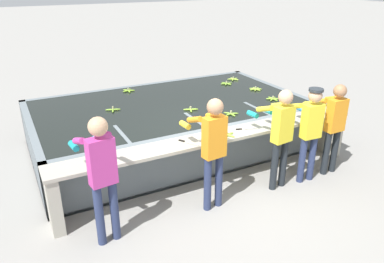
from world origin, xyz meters
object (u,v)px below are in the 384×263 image
worker_3 (310,126)px  knife_0 (243,129)px  banana_bunch_ledge_0 (227,135)px  worker_0 (101,169)px  banana_bunch_floating_0 (226,83)px  banana_bunch_floating_6 (273,99)px  banana_bunch_floating_3 (255,89)px  banana_bunch_floating_7 (191,109)px  banana_bunch_floating_4 (128,91)px  banana_bunch_floating_2 (231,114)px  banana_bunch_floating_5 (113,110)px  worker_2 (281,131)px  banana_bunch_floating_1 (233,79)px  knife_1 (186,142)px  worker_4 (333,121)px  worker_1 (213,144)px

worker_3 → knife_0: bearing=149.0°
banana_bunch_ledge_0 → worker_0: bearing=-167.9°
banana_bunch_floating_0 → banana_bunch_floating_6: 1.39m
worker_3 → knife_0: 1.05m
worker_3 → banana_bunch_floating_3: size_ratio=5.67×
banana_bunch_floating_7 → knife_0: (0.33, -1.20, -0.01)m
banana_bunch_floating_6 → banana_bunch_floating_4: bearing=141.7°
banana_bunch_floating_2 → banana_bunch_floating_7: size_ratio=1.02×
banana_bunch_floating_3 → banana_bunch_floating_5: same height
worker_2 → banana_bunch_floating_6: bearing=54.5°
banana_bunch_floating_0 → banana_bunch_floating_2: (-0.99, -1.71, 0.00)m
banana_bunch_floating_1 → knife_0: size_ratio=0.80×
banana_bunch_floating_2 → knife_1: (-1.25, -0.69, -0.01)m
banana_bunch_floating_0 → banana_bunch_floating_5: 2.84m
worker_4 → banana_bunch_ledge_0: (-1.82, 0.42, -0.04)m
banana_bunch_floating_7 → knife_0: banana_bunch_floating_7 is taller
banana_bunch_floating_2 → banana_bunch_floating_5: size_ratio=1.00×
banana_bunch_floating_3 → knife_1: 3.09m
banana_bunch_floating_1 → knife_1: 3.70m
banana_bunch_floating_6 → knife_0: 1.74m
knife_0 → banana_bunch_floating_1: bearing=59.6°
worker_1 → knife_1: 0.53m
banana_bunch_floating_3 → knife_1: size_ratio=0.89×
banana_bunch_floating_6 → banana_bunch_floating_0: bearing=99.2°
worker_0 → banana_bunch_floating_3: 4.55m
worker_3 → worker_4: bearing=2.4°
worker_2 → worker_4: 1.10m
banana_bunch_ledge_0 → worker_4: bearing=-13.0°
worker_4 → banana_bunch_ledge_0: size_ratio=5.74×
worker_2 → banana_bunch_floating_7: size_ratio=5.98×
worker_4 → banana_bunch_floating_4: (-2.41, 3.40, -0.04)m
worker_2 → banana_bunch_floating_2: (-0.14, 1.17, -0.08)m
banana_bunch_floating_3 → banana_bunch_floating_2: bearing=-141.4°
worker_1 → banana_bunch_floating_2: bearing=47.7°
banana_bunch_floating_1 → banana_bunch_floating_5: bearing=-166.1°
worker_0 → banana_bunch_floating_1: bearing=38.5°
banana_bunch_floating_0 → worker_3: bearing=-95.7°
banana_bunch_floating_7 → banana_bunch_floating_1: bearing=37.3°
banana_bunch_floating_1 → knife_1: (-2.59, -2.65, -0.01)m
worker_4 → banana_bunch_ledge_0: 1.87m
banana_bunch_floating_3 → banana_bunch_floating_7: bearing=-164.4°
banana_bunch_floating_7 → knife_1: 1.42m
worker_2 → banana_bunch_floating_2: worker_2 is taller
worker_3 → banana_bunch_floating_3: worker_3 is taller
worker_1 → banana_bunch_floating_0: (2.06, 2.89, -0.12)m
worker_3 → banana_bunch_floating_6: (0.52, 1.55, -0.06)m
worker_1 → banana_bunch_ledge_0: size_ratio=6.13×
banana_bunch_floating_5 → banana_bunch_floating_2: bearing=-33.3°
banana_bunch_floating_6 → banana_bunch_floating_1: bearing=85.5°
worker_0 → worker_3: (3.34, -0.00, -0.08)m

